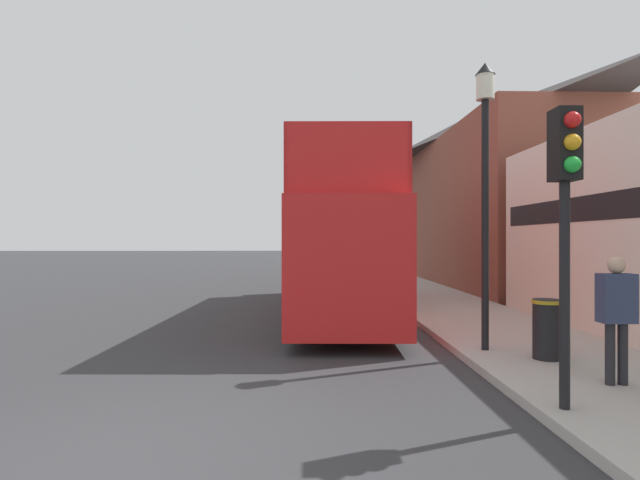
% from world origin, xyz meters
% --- Properties ---
extents(ground_plane, '(144.00, 144.00, 0.00)m').
position_xyz_m(ground_plane, '(0.00, 21.00, 0.00)').
color(ground_plane, '#333335').
extents(sidewalk, '(3.25, 108.00, 0.14)m').
position_xyz_m(sidewalk, '(6.25, 18.00, 0.07)').
color(sidewalk, '#ADAAA3').
rests_on(sidewalk, ground_plane).
extents(brick_terrace_rear, '(6.00, 24.70, 9.01)m').
position_xyz_m(brick_terrace_rear, '(10.88, 23.00, 4.50)').
color(brick_terrace_rear, brown).
rests_on(brick_terrace_rear, ground_plane).
extents(tour_bus, '(2.80, 11.37, 4.35)m').
position_xyz_m(tour_bus, '(2.86, 9.89, 1.92)').
color(tour_bus, red).
rests_on(tour_bus, ground_plane).
extents(parked_car_ahead_of_bus, '(1.87, 4.35, 1.51)m').
position_xyz_m(parked_car_ahead_of_bus, '(3.48, 19.03, 0.70)').
color(parked_car_ahead_of_bus, black).
rests_on(parked_car_ahead_of_bus, ground_plane).
extents(pedestrian_nearest, '(0.46, 0.25, 1.76)m').
position_xyz_m(pedestrian_nearest, '(6.14, 1.93, 1.20)').
color(pedestrian_nearest, '#232328').
rests_on(pedestrian_nearest, sidewalk).
extents(traffic_signal, '(0.28, 0.42, 3.53)m').
position_xyz_m(traffic_signal, '(4.93, 0.96, 2.73)').
color(traffic_signal, black).
rests_on(traffic_signal, sidewalk).
extents(lamp_post_nearest, '(0.35, 0.35, 5.19)m').
position_xyz_m(lamp_post_nearest, '(5.13, 4.13, 3.68)').
color(lamp_post_nearest, black).
rests_on(lamp_post_nearest, sidewalk).
extents(lamp_post_second, '(0.35, 0.35, 5.07)m').
position_xyz_m(lamp_post_second, '(5.17, 14.04, 3.60)').
color(lamp_post_second, black).
rests_on(lamp_post_second, sidewalk).
extents(litter_bin, '(0.48, 0.48, 1.00)m').
position_xyz_m(litter_bin, '(5.90, 3.40, 0.67)').
color(litter_bin, black).
rests_on(litter_bin, sidewalk).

